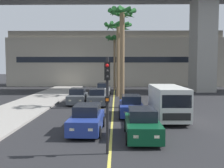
# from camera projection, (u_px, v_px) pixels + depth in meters

# --- Properties ---
(sidewalk_left) EXTENTS (4.80, 80.00, 0.15)m
(sidewalk_left) POSITION_uv_depth(u_px,v_px,m) (4.00, 117.00, 19.15)
(sidewalk_left) COLOR #9E9991
(sidewalk_left) RESTS_ON ground
(lane_stripe_center) EXTENTS (0.14, 56.00, 0.01)m
(lane_stripe_center) POSITION_uv_depth(u_px,v_px,m) (114.00, 102.00, 27.01)
(lane_stripe_center) COLOR #DBCC4C
(lane_stripe_center) RESTS_ON ground
(pier_building_backdrop) EXTENTS (39.03, 8.04, 9.99)m
(pier_building_backdrop) POSITION_uv_depth(u_px,v_px,m) (115.00, 60.00, 50.21)
(pier_building_backdrop) COLOR #BCB29E
(pier_building_backdrop) RESTS_ON ground
(car_queue_front) EXTENTS (1.93, 4.15, 1.56)m
(car_queue_front) POSITION_uv_depth(u_px,v_px,m) (87.00, 119.00, 15.08)
(car_queue_front) COLOR navy
(car_queue_front) RESTS_ON ground
(car_queue_second) EXTENTS (1.85, 4.11, 1.56)m
(car_queue_second) POSITION_uv_depth(u_px,v_px,m) (131.00, 106.00, 19.83)
(car_queue_second) COLOR navy
(car_queue_second) RESTS_ON ground
(car_queue_third) EXTENTS (1.85, 4.11, 1.56)m
(car_queue_third) POSITION_uv_depth(u_px,v_px,m) (142.00, 124.00, 13.79)
(car_queue_third) COLOR #0C4728
(car_queue_third) RESTS_ON ground
(car_queue_fourth) EXTENTS (1.88, 4.12, 1.56)m
(car_queue_fourth) POSITION_uv_depth(u_px,v_px,m) (97.00, 98.00, 25.26)
(car_queue_fourth) COLOR #4C5156
(car_queue_fourth) RESTS_ON ground
(car_queue_fifth) EXTENTS (1.93, 4.15, 1.56)m
(car_queue_fifth) POSITION_uv_depth(u_px,v_px,m) (78.00, 97.00, 25.86)
(car_queue_fifth) COLOR #4C5156
(car_queue_fifth) RESTS_ON ground
(car_queue_sixth) EXTENTS (1.89, 4.13, 1.56)m
(car_queue_sixth) POSITION_uv_depth(u_px,v_px,m) (103.00, 89.00, 33.68)
(car_queue_sixth) COLOR white
(car_queue_sixth) RESTS_ON ground
(delivery_van) EXTENTS (2.22, 5.28, 2.36)m
(delivery_van) POSITION_uv_depth(u_px,v_px,m) (168.00, 102.00, 18.30)
(delivery_van) COLOR silver
(delivery_van) RESTS_ON ground
(traffic_light_median_near) EXTENTS (0.24, 0.37, 4.20)m
(traffic_light_median_near) POSITION_uv_depth(u_px,v_px,m) (107.00, 92.00, 11.06)
(traffic_light_median_near) COLOR black
(traffic_light_median_near) RESTS_ON ground
(palm_tree_near_median) EXTENTS (3.42, 3.45, 9.11)m
(palm_tree_near_median) POSITION_uv_depth(u_px,v_px,m) (118.00, 35.00, 31.76)
(palm_tree_near_median) COLOR brown
(palm_tree_near_median) RESTS_ON ground
(palm_tree_mid_median) EXTENTS (2.90, 2.89, 8.51)m
(palm_tree_mid_median) POSITION_uv_depth(u_px,v_px,m) (115.00, 45.00, 40.29)
(palm_tree_mid_median) COLOR brown
(palm_tree_mid_median) RESTS_ON ground
(palm_tree_far_median) EXTENTS (2.62, 2.62, 9.02)m
(palm_tree_far_median) POSITION_uv_depth(u_px,v_px,m) (122.00, 32.00, 23.31)
(palm_tree_far_median) COLOR brown
(palm_tree_far_median) RESTS_ON ground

